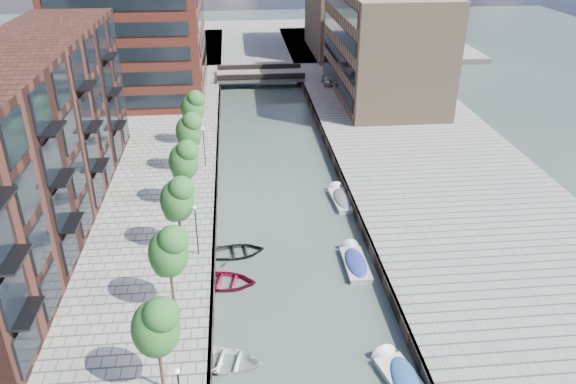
{
  "coord_description": "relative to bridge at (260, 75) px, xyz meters",
  "views": [
    {
      "loc": [
        -3.96,
        -11.8,
        24.3
      ],
      "look_at": [
        0.0,
        28.66,
        3.5
      ],
      "focal_mm": 35.0,
      "sensor_mm": 36.0,
      "label": 1
    }
  ],
  "objects": [
    {
      "name": "motorboat_4",
      "position": [
        5.37,
        -38.66,
        -1.19
      ],
      "size": [
        2.01,
        4.97,
        1.62
      ],
      "color": "silver",
      "rests_on": "ground"
    },
    {
      "name": "water",
      "position": [
        0.0,
        -32.0,
        -1.39
      ],
      "size": [
        300.0,
        300.0,
        0.0
      ],
      "primitive_type": "plane",
      "color": "#38473F",
      "rests_on": "ground"
    },
    {
      "name": "lamp_2",
      "position": [
        -7.2,
        -32.0,
        2.12
      ],
      "size": [
        0.24,
        0.24,
        4.12
      ],
      "color": "black",
      "rests_on": "quay_left"
    },
    {
      "name": "far_closure",
      "position": [
        0.0,
        28.0,
        -0.89
      ],
      "size": [
        80.0,
        40.0,
        1.0
      ],
      "primitive_type": "cube",
      "color": "gray",
      "rests_on": "ground"
    },
    {
      "name": "tree_6",
      "position": [
        -8.5,
        -26.0,
        3.92
      ],
      "size": [
        2.5,
        2.5,
        5.95
      ],
      "color": "#382619",
      "rests_on": "quay_left"
    },
    {
      "name": "apartment_block",
      "position": [
        -20.0,
        -42.0,
        6.61
      ],
      "size": [
        8.0,
        38.0,
        14.0
      ],
      "primitive_type": "cube",
      "color": "black",
      "rests_on": "quay_left"
    },
    {
      "name": "tan_block_near",
      "position": [
        16.0,
        -10.0,
        6.61
      ],
      "size": [
        12.0,
        25.0,
        14.0
      ],
      "primitive_type": "cube",
      "color": "#8D7156",
      "rests_on": "quay_right"
    },
    {
      "name": "car",
      "position": [
        9.67,
        -4.48,
        0.3
      ],
      "size": [
        1.63,
        4.04,
        1.37
      ],
      "primitive_type": "imported",
      "rotation": [
        0.0,
        0.0,
        0.0
      ],
      "color": "#999C9D",
      "rests_on": "quay_right"
    },
    {
      "name": "quay_wall_right",
      "position": [
        6.1,
        -32.0,
        -0.89
      ],
      "size": [
        0.25,
        140.0,
        1.0
      ],
      "primitive_type": "cube",
      "color": "#332823",
      "rests_on": "ground"
    },
    {
      "name": "quay_wall_left",
      "position": [
        -6.1,
        -32.0,
        -0.89
      ],
      "size": [
        0.25,
        140.0,
        1.0
      ],
      "primitive_type": "cube",
      "color": "#332823",
      "rests_on": "ground"
    },
    {
      "name": "tree_2",
      "position": [
        -8.5,
        -54.0,
        3.92
      ],
      "size": [
        2.5,
        2.5,
        5.95
      ],
      "color": "#382619",
      "rests_on": "quay_left"
    },
    {
      "name": "sloop_2",
      "position": [
        -5.4,
        -50.67,
        -1.39
      ],
      "size": [
        5.42,
        4.28,
        1.01
      ],
      "primitive_type": "imported",
      "rotation": [
        0.0,
        0.0,
        1.4
      ],
      "color": "maroon",
      "rests_on": "ground"
    },
    {
      "name": "tree_1",
      "position": [
        -8.5,
        -61.0,
        3.92
      ],
      "size": [
        2.5,
        2.5,
        5.95
      ],
      "color": "#382619",
      "rests_on": "quay_left"
    },
    {
      "name": "lamp_1",
      "position": [
        -7.2,
        -48.0,
        2.12
      ],
      "size": [
        0.24,
        0.24,
        4.12
      ],
      "color": "black",
      "rests_on": "quay_left"
    },
    {
      "name": "tan_block_far",
      "position": [
        16.0,
        16.0,
        7.61
      ],
      "size": [
        12.0,
        20.0,
        16.0
      ],
      "primitive_type": "cube",
      "color": "#8D7156",
      "rests_on": "quay_right"
    },
    {
      "name": "motorboat_0",
      "position": [
        4.82,
        -60.97,
        -1.19
      ],
      "size": [
        2.9,
        5.28,
        1.67
      ],
      "color": "white",
      "rests_on": "ground"
    },
    {
      "name": "tree_4",
      "position": [
        -8.5,
        -40.0,
        3.92
      ],
      "size": [
        2.5,
        2.5,
        5.95
      ],
      "color": "#382619",
      "rests_on": "quay_left"
    },
    {
      "name": "sloop_4",
      "position": [
        -4.34,
        -46.81,
        -1.39
      ],
      "size": [
        4.76,
        3.66,
        0.92
      ],
      "primitive_type": "imported",
      "rotation": [
        0.0,
        0.0,
        1.69
      ],
      "color": "black",
      "rests_on": "ground"
    },
    {
      "name": "tree_3",
      "position": [
        -8.5,
        -47.0,
        3.92
      ],
      "size": [
        2.5,
        2.5,
        5.95
      ],
      "color": "#382619",
      "rests_on": "quay_left"
    },
    {
      "name": "motorboat_3",
      "position": [
        4.52,
        -48.96,
        -1.2
      ],
      "size": [
        1.69,
        4.82,
        1.61
      ],
      "color": "#AEAEAC",
      "rests_on": "ground"
    },
    {
      "name": "tree_5",
      "position": [
        -8.5,
        -33.0,
        3.92
      ],
      "size": [
        2.5,
        2.5,
        5.95
      ],
      "color": "#382619",
      "rests_on": "quay_left"
    },
    {
      "name": "quay_right",
      "position": [
        16.0,
        -32.0,
        -0.89
      ],
      "size": [
        20.0,
        140.0,
        1.0
      ],
      "primitive_type": "cube",
      "color": "gray",
      "rests_on": "ground"
    },
    {
      "name": "bridge",
      "position": [
        0.0,
        0.0,
        0.0
      ],
      "size": [
        13.0,
        6.0,
        1.3
      ],
      "color": "gray",
      "rests_on": "ground"
    },
    {
      "name": "sloop_3",
      "position": [
        -5.26,
        -58.61,
        -1.39
      ],
      "size": [
        5.25,
        4.24,
        0.96
      ],
      "primitive_type": "imported",
      "rotation": [
        0.0,
        0.0,
        1.36
      ],
      "color": "white",
      "rests_on": "ground"
    }
  ]
}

